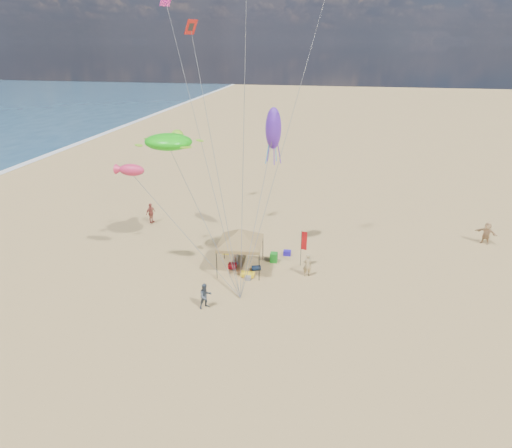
% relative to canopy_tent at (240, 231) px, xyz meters
% --- Properties ---
extents(ground, '(280.00, 280.00, 0.00)m').
position_rel_canopy_tent_xyz_m(ground, '(1.30, -4.15, -2.93)').
color(ground, tan).
rests_on(ground, ground).
extents(canopy_tent, '(5.69, 5.69, 3.52)m').
position_rel_canopy_tent_xyz_m(canopy_tent, '(0.00, 0.00, 0.00)').
color(canopy_tent, black).
rests_on(canopy_tent, ground).
extents(feather_flag, '(0.41, 0.10, 2.70)m').
position_rel_canopy_tent_xyz_m(feather_flag, '(4.17, 1.25, -1.11)').
color(feather_flag, black).
rests_on(feather_flag, ground).
extents(cooler_red, '(0.54, 0.38, 0.38)m').
position_rel_canopy_tent_xyz_m(cooler_red, '(-0.60, -0.03, -2.74)').
color(cooler_red, red).
rests_on(cooler_red, ground).
extents(cooler_blue, '(0.54, 0.38, 0.38)m').
position_rel_canopy_tent_xyz_m(cooler_blue, '(2.91, 2.68, -2.74)').
color(cooler_blue, '#2616B2').
rests_on(cooler_blue, ground).
extents(bag_navy, '(0.69, 0.54, 0.36)m').
position_rel_canopy_tent_xyz_m(bag_navy, '(1.09, 0.03, -2.75)').
color(bag_navy, '#0D1C3B').
rests_on(bag_navy, ground).
extents(bag_orange, '(0.54, 0.69, 0.36)m').
position_rel_canopy_tent_xyz_m(bag_orange, '(-2.00, 2.99, -2.75)').
color(bag_orange, '#F5480D').
rests_on(bag_orange, ground).
extents(chair_green, '(0.50, 0.50, 0.70)m').
position_rel_canopy_tent_xyz_m(chair_green, '(2.09, 1.48, -2.58)').
color(chair_green, '#167A1A').
rests_on(chair_green, ground).
extents(chair_yellow, '(0.50, 0.50, 0.70)m').
position_rel_canopy_tent_xyz_m(chair_yellow, '(-1.60, 2.14, -2.58)').
color(chair_yellow, yellow).
rests_on(chair_yellow, ground).
extents(crate_grey, '(0.34, 0.30, 0.28)m').
position_rel_canopy_tent_xyz_m(crate_grey, '(0.81, -1.36, -2.79)').
color(crate_grey, slate).
rests_on(crate_grey, ground).
extents(beach_cart, '(0.90, 0.50, 0.24)m').
position_rel_canopy_tent_xyz_m(beach_cart, '(0.68, -0.98, -2.73)').
color(beach_cart, yellow).
rests_on(beach_cart, ground).
extents(person_near_a, '(0.71, 0.58, 1.67)m').
position_rel_canopy_tent_xyz_m(person_near_a, '(4.59, -0.07, -2.10)').
color(person_near_a, tan).
rests_on(person_near_a, ground).
extents(person_near_b, '(0.98, 0.97, 1.60)m').
position_rel_canopy_tent_xyz_m(person_near_b, '(-1.01, -4.97, -2.13)').
color(person_near_b, '#3D4753').
rests_on(person_near_b, ground).
extents(person_near_c, '(1.34, 0.98, 1.86)m').
position_rel_canopy_tent_xyz_m(person_near_c, '(-0.49, 0.65, -2.00)').
color(person_near_c, beige).
rests_on(person_near_c, ground).
extents(person_far_a, '(0.77, 1.14, 1.80)m').
position_rel_canopy_tent_xyz_m(person_far_a, '(-9.53, 6.63, -2.03)').
color(person_far_a, '#AF4E43').
rests_on(person_far_a, ground).
extents(person_far_c, '(1.68, 1.32, 1.78)m').
position_rel_canopy_tent_xyz_m(person_far_c, '(17.91, 7.63, -2.04)').
color(person_far_c, tan).
rests_on(person_far_c, ground).
extents(turtle_kite, '(3.79, 3.34, 1.07)m').
position_rel_canopy_tent_xyz_m(turtle_kite, '(-5.02, 0.97, 5.57)').
color(turtle_kite, '#1BD212').
rests_on(turtle_kite, ground).
extents(fish_kite, '(1.89, 1.29, 0.77)m').
position_rel_canopy_tent_xyz_m(fish_kite, '(-6.99, -0.73, 4.03)').
color(fish_kite, '#E42C5A').
rests_on(fish_kite, ground).
extents(squid_kite, '(1.44, 1.44, 2.90)m').
position_rel_canopy_tent_xyz_m(squid_kite, '(1.53, 4.01, 6.13)').
color(squid_kite, '#5B25C1').
rests_on(squid_kite, ground).
extents(stunt_kite_red, '(0.79, 1.13, 0.95)m').
position_rel_canopy_tent_xyz_m(stunt_kite_red, '(-4.57, 5.54, 12.60)').
color(stunt_kite_red, red).
rests_on(stunt_kite_red, ground).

